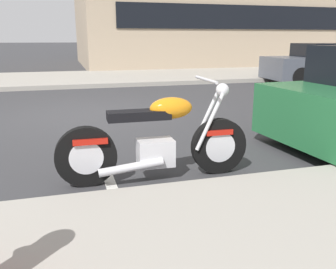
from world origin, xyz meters
name	(u,v)px	position (x,y,z in m)	size (l,w,h in m)	color
ground_plane	(86,115)	(0.00, 0.00, 0.00)	(260.00, 260.00, 0.00)	#333335
parking_stall_stripe	(108,176)	(0.00, -3.60, 0.00)	(0.12, 2.20, 0.01)	silver
parked_motorcycle	(157,142)	(0.54, -3.82, 0.43)	(2.18, 0.62, 1.13)	black
car_opposite_curb	(324,64)	(8.57, 3.55, 0.66)	(4.15, 2.07, 1.37)	#4C515B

